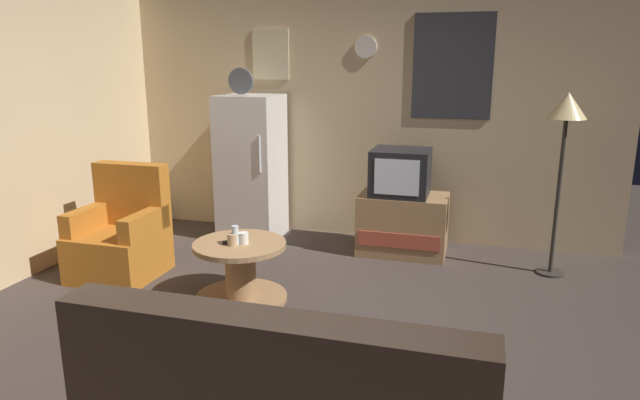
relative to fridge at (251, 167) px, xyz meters
name	(u,v)px	position (x,y,z in m)	size (l,w,h in m)	color
ground_plane	(282,336)	(1.07, -2.04, -0.75)	(12.00, 12.00, 0.00)	#3D332D
wall_with_art	(361,105)	(1.07, 0.41, 0.64)	(5.20, 0.12, 2.77)	#D1B284
fridge	(251,167)	(0.00, 0.00, 0.00)	(0.60, 0.62, 1.77)	silver
tv_stand	(403,224)	(1.61, -0.09, -0.46)	(0.84, 0.53, 0.59)	#9E754C
crt_tv	(401,172)	(1.58, -0.10, 0.05)	(0.54, 0.51, 0.44)	black
standing_lamp	(566,120)	(2.96, -0.28, 0.60)	(0.32, 0.32, 1.59)	#332D28
coffee_table	(241,272)	(0.55, -1.57, -0.52)	(0.72, 0.72, 0.48)	#9E754C
wine_glass	(235,235)	(0.55, -1.62, -0.20)	(0.05, 0.05, 0.15)	silver
mug_ceramic_white	(244,238)	(0.60, -1.58, -0.23)	(0.08, 0.08, 0.09)	silver
mug_ceramic_tan	(232,240)	(0.53, -1.64, -0.23)	(0.08, 0.08, 0.09)	tan
remote_control	(232,242)	(0.51, -1.60, -0.27)	(0.15, 0.04, 0.02)	black
armchair	(122,237)	(-0.68, -1.33, -0.42)	(0.68, 0.68, 0.96)	#B2661E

